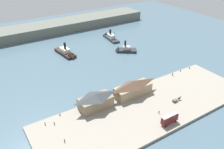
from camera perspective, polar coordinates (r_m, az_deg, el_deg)
ground_plane at (r=130.79m, az=2.57°, el=-3.31°), size 320.00×320.00×0.00m
quay_promenade at (r=116.50m, az=8.81°, el=-7.99°), size 110.00×36.00×1.20m
seawall_edge at (r=128.08m, az=3.50°, el=-3.85°), size 110.00×0.80×1.00m
ferry_shed_west_terminal at (r=112.47m, az=-3.98°, el=-6.30°), size 16.15×8.44×7.86m
ferry_shed_customs_shed at (r=121.62m, az=5.12°, el=-3.21°), size 20.30×7.63×8.14m
street_tram at (r=107.00m, az=13.75°, el=-10.34°), size 8.30×2.47×4.51m
horse_cart at (r=122.52m, az=15.39°, el=-5.83°), size 5.54×1.50×1.87m
pedestrian_near_east_shed at (r=112.67m, az=11.29°, el=-8.89°), size 0.41×0.41×1.66m
pedestrian_walking_west at (r=108.55m, az=-15.88°, el=-11.32°), size 0.39×0.39×1.58m
pedestrian_at_waters_edge at (r=99.14m, az=-11.42°, el=-15.37°), size 0.37×0.37×1.51m
pedestrian_standing_center at (r=107.78m, az=-13.80°, el=-11.32°), size 0.39×0.39×1.56m
pedestrian_walking_east at (r=144.39m, az=14.44°, el=0.05°), size 0.44×0.44×1.78m
mooring_post_center_east at (r=112.11m, az=-12.48°, el=-9.46°), size 0.44×0.44×0.90m
mooring_post_east at (r=150.38m, az=16.19°, el=0.88°), size 0.44×0.44×0.90m
mooring_post_west at (r=155.59m, az=18.20°, el=1.55°), size 0.44×0.44×0.90m
ferry_approaching_east at (r=174.19m, az=2.81°, el=5.99°), size 16.35×14.28×10.58m
ferry_near_quay at (r=170.56m, az=-10.85°, el=5.04°), size 8.90×23.09×10.99m
ferry_approaching_west at (r=198.50m, az=-0.58°, el=9.12°), size 7.46×22.35×9.78m
far_headland at (r=219.79m, az=-14.28°, el=10.97°), size 180.00×24.00×8.00m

